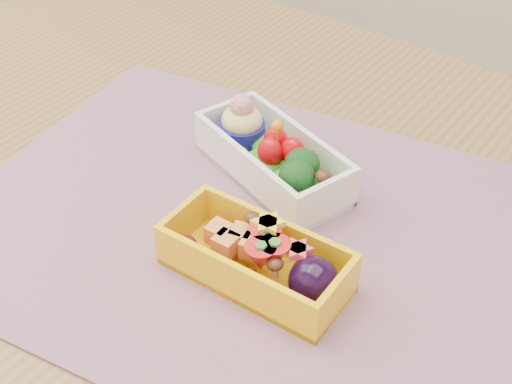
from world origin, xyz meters
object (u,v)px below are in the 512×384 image
Objects in this scene: bento_white at (272,157)px; bento_yellow at (259,259)px; table at (271,300)px; placemat at (246,224)px.

bento_white reaches higher than bento_yellow.
table is 7.59× the size of bento_yellow.
bento_yellow is (0.07, -0.12, -0.00)m from bento_white.
bento_white is 0.14m from bento_yellow.
bento_white is at bearing 107.46° from placemat.
bento_white reaches higher than placemat.
table is 0.14m from bento_white.
placemat is at bearing 134.06° from bento_yellow.
placemat is (-0.02, -0.01, 0.10)m from table.
bento_white is at bearing 126.02° from table.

